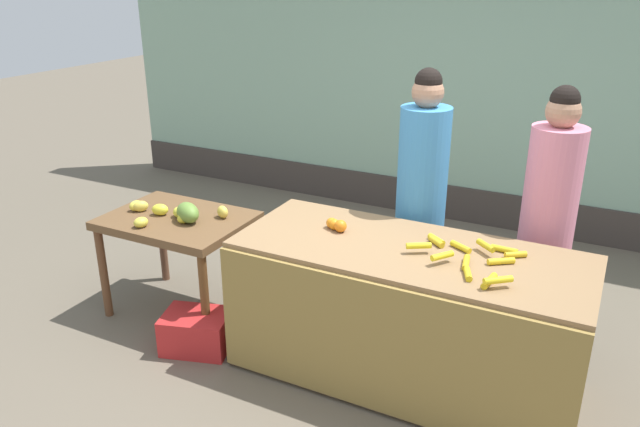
% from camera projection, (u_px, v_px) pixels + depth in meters
% --- Properties ---
extents(ground_plane, '(24.00, 24.00, 0.00)m').
position_uv_depth(ground_plane, '(350.00, 357.00, 4.10)').
color(ground_plane, '#665B4C').
extents(market_wall_back, '(8.08, 0.23, 2.81)m').
position_uv_depth(market_wall_back, '(473.00, 84.00, 5.93)').
color(market_wall_back, '#8CB299').
rests_on(market_wall_back, ground).
extents(fruit_stall_counter, '(2.09, 0.88, 0.87)m').
position_uv_depth(fruit_stall_counter, '(406.00, 315.00, 3.77)').
color(fruit_stall_counter, olive).
rests_on(fruit_stall_counter, ground).
extents(side_table_wooden, '(1.01, 0.74, 0.76)m').
position_uv_depth(side_table_wooden, '(178.00, 230.00, 4.44)').
color(side_table_wooden, brown).
rests_on(side_table_wooden, ground).
extents(banana_bunch_pile, '(0.65, 0.54, 0.07)m').
position_uv_depth(banana_bunch_pile, '(471.00, 257.00, 3.46)').
color(banana_bunch_pile, gold).
rests_on(banana_bunch_pile, fruit_stall_counter).
extents(orange_pile, '(0.15, 0.11, 0.08)m').
position_uv_depth(orange_pile, '(336.00, 225.00, 3.87)').
color(orange_pile, orange).
rests_on(orange_pile, fruit_stall_counter).
extents(mango_papaya_pile, '(0.76, 0.51, 0.14)m').
position_uv_depth(mango_papaya_pile, '(177.00, 213.00, 4.33)').
color(mango_papaya_pile, yellow).
rests_on(mango_papaya_pile, side_table_wooden).
extents(vendor_woman_blue_shirt, '(0.34, 0.34, 1.83)m').
position_uv_depth(vendor_woman_blue_shirt, '(421.00, 201.00, 4.23)').
color(vendor_woman_blue_shirt, '#33333D').
rests_on(vendor_woman_blue_shirt, ground).
extents(vendor_woman_pink_shirt, '(0.34, 0.34, 1.77)m').
position_uv_depth(vendor_woman_pink_shirt, '(547.00, 223.00, 3.94)').
color(vendor_woman_pink_shirt, '#33333D').
rests_on(vendor_woman_pink_shirt, ground).
extents(produce_crate, '(0.51, 0.43, 0.26)m').
position_uv_depth(produce_crate, '(197.00, 331.00, 4.16)').
color(produce_crate, red).
rests_on(produce_crate, ground).
extents(produce_sack, '(0.41, 0.45, 0.56)m').
position_uv_depth(produce_sack, '(310.00, 264.00, 4.76)').
color(produce_sack, tan).
rests_on(produce_sack, ground).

